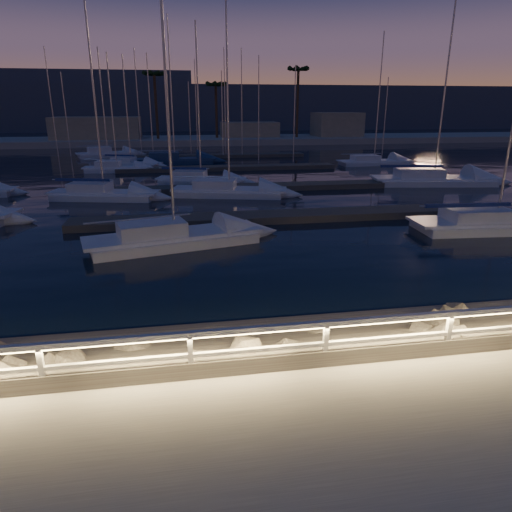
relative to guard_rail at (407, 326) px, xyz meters
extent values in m
plane|color=#A6A296|center=(0.07, 0.00, -0.77)|extent=(400.00, 400.00, 0.00)
cube|color=#A6A296|center=(0.07, -2.50, -0.87)|extent=(240.00, 5.00, 0.20)
cube|color=slate|center=(0.07, 1.50, -1.07)|extent=(240.00, 3.45, 1.29)
plane|color=black|center=(0.07, 80.00, -1.37)|extent=(320.00, 320.00, 0.00)
plane|color=black|center=(0.07, 0.00, -1.97)|extent=(400.00, 400.00, 0.00)
cube|color=silver|center=(-7.93, 0.00, -0.27)|extent=(0.11, 0.11, 1.00)
cube|color=silver|center=(-4.93, 0.00, -0.27)|extent=(0.11, 0.11, 1.00)
cube|color=silver|center=(-1.93, 0.00, -0.27)|extent=(0.11, 0.11, 1.00)
cube|color=silver|center=(1.07, 0.00, -0.27)|extent=(0.11, 0.11, 1.00)
cube|color=silver|center=(0.07, 0.00, 0.23)|extent=(44.00, 0.12, 0.12)
cube|color=silver|center=(0.07, 0.00, -0.27)|extent=(44.00, 0.09, 0.09)
cube|color=#FED172|center=(0.07, -0.02, 0.15)|extent=(44.00, 0.04, 0.03)
cube|color=#524B44|center=(0.07, 16.00, -1.17)|extent=(22.00, 2.00, 0.40)
cube|color=#524B44|center=(0.07, 26.00, -1.17)|extent=(22.00, 2.00, 0.40)
cube|color=#524B44|center=(0.07, 38.00, -1.17)|extent=(22.00, 2.00, 0.40)
cube|color=#524B44|center=(0.07, 50.00, -1.17)|extent=(22.00, 2.00, 0.40)
cube|color=#A6A296|center=(0.07, 74.00, -0.97)|extent=(160.00, 14.00, 1.20)
cube|color=gray|center=(-17.93, 74.00, 1.03)|extent=(14.00, 8.00, 4.00)
cube|color=gray|center=(8.07, 75.00, 0.53)|extent=(10.00, 6.00, 3.00)
cube|color=gray|center=(24.07, 74.00, 1.33)|extent=(8.00, 7.00, 4.60)
cylinder|color=#4D3424|center=(-7.93, 72.00, 4.88)|extent=(0.44, 0.44, 10.50)
cylinder|color=#4D3424|center=(2.07, 73.00, 4.13)|extent=(0.44, 0.44, 9.00)
cylinder|color=#4D3424|center=(16.07, 72.00, 5.38)|extent=(0.44, 0.44, 11.50)
cube|color=#333D50|center=(0.07, 130.00, 3.23)|extent=(220.00, 30.00, 14.00)
cube|color=silver|center=(-5.29, 12.00, -1.22)|extent=(7.88, 4.25, 0.58)
cube|color=silver|center=(-5.29, 12.00, -0.85)|extent=(8.39, 4.03, 0.16)
cube|color=silver|center=(-6.30, 11.75, -0.48)|extent=(3.28, 2.53, 0.69)
cylinder|color=#A0A0A4|center=(-5.29, 12.00, 5.76)|extent=(0.13, 0.13, 13.01)
cylinder|color=#A0A0A4|center=(-6.80, 11.62, 0.05)|extent=(4.56, 1.22, 0.08)
cube|color=silver|center=(-1.40, 23.82, -1.22)|extent=(7.92, 4.35, 0.54)
cube|color=silver|center=(-1.40, 23.82, -0.88)|extent=(8.43, 4.15, 0.15)
cube|color=silver|center=(-2.41, 24.09, -0.53)|extent=(3.31, 2.57, 0.64)
cylinder|color=#A0A0A4|center=(-1.40, 23.82, 5.75)|extent=(0.12, 0.12, 13.06)
cylinder|color=#A0A0A4|center=(-2.91, 24.22, -0.04)|extent=(4.57, 1.28, 0.08)
cube|color=silver|center=(11.28, 12.00, -1.22)|extent=(8.39, 3.32, 0.55)
cube|color=silver|center=(11.28, 12.00, -0.87)|extent=(9.04, 2.96, 0.15)
cube|color=silver|center=(10.14, 12.08, -0.52)|extent=(3.33, 2.28, 0.65)
cylinder|color=#A0A0A4|center=(9.57, 12.12, -0.02)|extent=(5.13, 0.45, 0.08)
cube|color=silver|center=(-10.10, 24.09, -1.22)|extent=(7.29, 3.90, 0.54)
cube|color=silver|center=(-10.10, 24.09, -0.88)|extent=(7.77, 3.70, 0.15)
cube|color=silver|center=(-11.04, 24.32, -0.54)|extent=(3.03, 2.33, 0.64)
cylinder|color=#A0A0A4|center=(-10.10, 24.09, 5.24)|extent=(0.12, 0.12, 12.04)
cylinder|color=#A0A0A4|center=(-11.51, 24.43, -0.04)|extent=(4.23, 1.11, 0.08)
cube|color=silver|center=(15.87, 26.04, -1.22)|extent=(9.69, 4.54, 0.62)
cube|color=silver|center=(15.87, 26.04, -0.83)|extent=(10.38, 4.20, 0.17)
cube|color=silver|center=(14.59, 26.24, -0.43)|extent=(3.94, 2.87, 0.74)
cylinder|color=#A0A0A4|center=(15.87, 26.04, 7.37)|extent=(0.14, 0.14, 16.17)
cylinder|color=#A0A0A4|center=(13.95, 26.34, 0.14)|extent=(5.76, 1.01, 0.09)
cube|color=silver|center=(-10.86, 38.30, -1.22)|extent=(6.08, 2.42, 0.51)
cube|color=silver|center=(-10.86, 38.30, -0.90)|extent=(6.56, 2.16, 0.14)
cube|color=silver|center=(-11.68, 38.36, -0.58)|extent=(2.42, 1.66, 0.60)
cylinder|color=#A0A0A4|center=(-10.86, 38.30, 4.36)|extent=(0.11, 0.11, 10.33)
cylinder|color=#A0A0A4|center=(-12.10, 38.39, -0.12)|extent=(3.72, 0.35, 0.07)
cube|color=silver|center=(-3.12, 29.35, -1.22)|extent=(7.10, 4.01, 0.53)
cube|color=silver|center=(-3.12, 29.35, -0.89)|extent=(7.55, 3.85, 0.14)
cube|color=silver|center=(-4.02, 29.60, -0.56)|extent=(2.99, 2.34, 0.62)
cylinder|color=#A0A0A4|center=(-3.12, 29.35, 5.06)|extent=(0.11, 0.11, 11.71)
cylinder|color=#A0A0A4|center=(-4.47, 29.73, -0.08)|extent=(4.07, 1.23, 0.08)
cube|color=navy|center=(-5.24, 44.38, -1.22)|extent=(8.46, 2.96, 0.61)
cube|color=navy|center=(-5.24, 44.38, -0.84)|extent=(9.15, 2.55, 0.17)
cube|color=navy|center=(-6.40, 44.36, -0.45)|extent=(3.31, 2.16, 0.72)
cylinder|color=#A0A0A4|center=(-5.24, 44.38, 6.57)|extent=(0.13, 0.13, 14.59)
cylinder|color=#A0A0A4|center=(-6.99, 44.35, 0.10)|extent=(5.25, 0.19, 0.09)
cube|color=silver|center=(16.45, 39.46, -1.22)|extent=(7.49, 2.65, 0.50)
cube|color=silver|center=(16.45, 39.46, -0.91)|extent=(8.10, 2.29, 0.14)
cube|color=silver|center=(15.42, 39.43, -0.59)|extent=(2.93, 1.92, 0.59)
cylinder|color=#A0A0A4|center=(16.45, 39.46, 5.63)|extent=(0.11, 0.11, 12.90)
cylinder|color=#A0A0A4|center=(14.90, 39.42, -0.14)|extent=(4.64, 0.18, 0.07)
cube|color=silver|center=(-13.71, 53.23, -1.22)|extent=(7.48, 4.48, 0.60)
cube|color=silver|center=(-13.71, 53.23, -0.84)|extent=(7.92, 4.33, 0.16)
cube|color=silver|center=(-14.64, 52.92, -0.46)|extent=(3.18, 2.55, 0.71)
cylinder|color=#A0A0A4|center=(-13.71, 53.23, 5.42)|extent=(0.13, 0.13, 12.31)
cylinder|color=#A0A0A4|center=(-15.11, 52.76, 0.09)|extent=(4.23, 1.48, 0.09)
cube|color=silver|center=(-9.84, 42.12, -1.22)|extent=(6.41, 4.18, 0.47)
cube|color=silver|center=(-9.84, 42.12, -0.92)|extent=(6.76, 4.09, 0.13)
cube|color=silver|center=(-10.63, 42.44, -0.62)|extent=(2.77, 2.31, 0.56)
cylinder|color=#A0A0A4|center=(-9.84, 42.12, 4.45)|extent=(0.10, 0.10, 10.58)
cylinder|color=#A0A0A4|center=(-11.02, 42.60, -0.19)|extent=(3.55, 1.50, 0.07)
camera|label=1|loc=(-5.00, -8.69, 4.78)|focal=32.00mm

